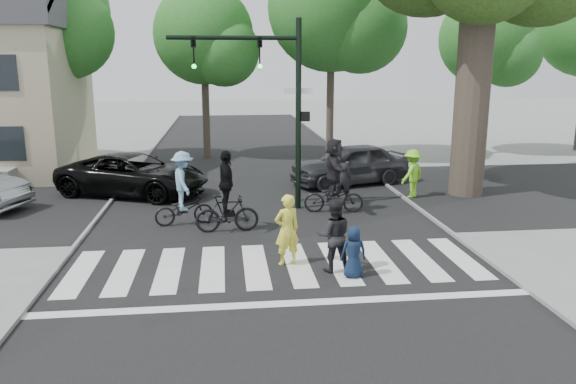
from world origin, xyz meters
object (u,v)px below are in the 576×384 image
Objects in this scene: pedestrian_adult at (334,235)px; cyclist_mid at (227,199)px; pedestrian_child at (354,252)px; cyclist_left at (183,193)px; traffic_signal at (272,88)px; cyclist_right at (334,180)px; car_suv at (133,175)px; pedestrian_woman at (287,230)px; car_grey at (350,164)px.

pedestrian_adult is 4.11m from cyclist_mid.
cyclist_left is at bearing -50.54° from pedestrian_child.
traffic_signal is 3.48m from cyclist_right.
cyclist_right reaches higher than car_suv.
cyclist_left is (-2.73, -1.49, -2.96)m from traffic_signal.
cyclist_right is 0.44× the size of car_suv.
cyclist_left is (-2.62, 3.68, 0.09)m from pedestrian_woman.
pedestrian_child is 0.69× the size of pedestrian_adult.
pedestrian_child is at bearing -54.08° from cyclist_mid.
traffic_signal is at bearing 161.51° from cyclist_right.
car_grey is at bearing -61.09° from car_suv.
cyclist_left is at bearing -151.34° from traffic_signal.
cyclist_right is (1.90, -0.64, -2.84)m from traffic_signal.
traffic_signal is 2.75× the size of cyclist_left.
cyclist_left reaches higher than pedestrian_adult.
pedestrian_woman is 1.00× the size of pedestrian_adult.
cyclist_left reaches higher than car_grey.
pedestrian_child is at bearing 125.75° from pedestrian_woman.
traffic_signal is 1.11× the size of car_suv.
cyclist_right reaches higher than pedestrian_adult.
cyclist_mid reaches higher than pedestrian_woman.
car_suv is at bearing 116.61° from cyclist_left.
traffic_signal is at bearing -60.95° from car_grey.
cyclist_mid is (-1.48, -2.37, -2.95)m from traffic_signal.
car_suv is (-4.66, 7.75, -0.10)m from pedestrian_woman.
car_suv is at bearing 151.58° from traffic_signal.
traffic_signal is 6.55m from pedestrian_adult.
traffic_signal is 2.59× the size of cyclist_mid.
cyclist_left is 0.40× the size of car_suv.
pedestrian_child is at bearing -122.82° from car_suv.
pedestrian_child is 5.57m from cyclist_right.
traffic_signal is at bearing -109.88° from pedestrian_woman.
car_suv is at bearing -56.49° from pedestrian_child.
cyclist_left reaches higher than pedestrian_woman.
pedestrian_child is 9.86m from car_grey.
pedestrian_woman is 1.70m from pedestrian_child.
pedestrian_woman is 0.72× the size of cyclist_right.
pedestrian_woman reaches higher than pedestrian_adult.
car_grey is (2.08, 9.63, 0.22)m from pedestrian_child.
car_suv is at bearing -100.79° from car_grey.
car_suv is at bearing -50.13° from pedestrian_adult.
car_suv is (-3.29, 4.95, -0.20)m from cyclist_mid.
pedestrian_adult is at bearing -54.67° from cyclist_mid.
cyclist_mid is at bearing -82.63° from pedestrian_woman.
traffic_signal is at bearing -95.87° from car_suv.
pedestrian_woman is at bearing -54.54° from cyclist_left.
car_suv is (-5.67, 8.30, -0.10)m from pedestrian_adult.
car_grey is (1.44, 4.12, -0.26)m from cyclist_right.
traffic_signal is at bearing 58.02° from cyclist_mid.
pedestrian_child is 0.54× the size of cyclist_left.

